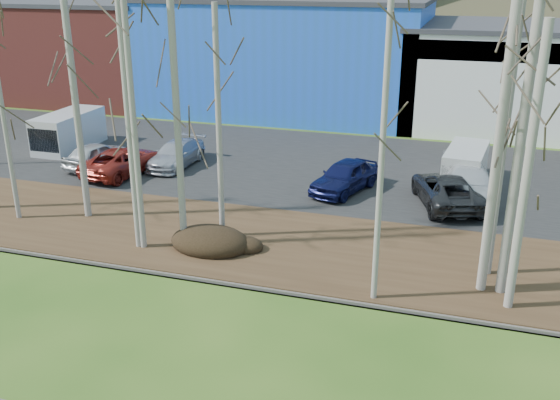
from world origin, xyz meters
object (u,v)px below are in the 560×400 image
(car_3, at_px, (345,176))
(van_white, at_px, (465,167))
(car_1, at_px, (123,161))
(car_2, at_px, (176,154))
(car_4, at_px, (447,190))
(van_grey, at_px, (67,131))
(car_0, at_px, (97,155))
(car_5, at_px, (467,182))

(car_3, bearing_deg, van_white, 44.23)
(car_1, height_order, car_2, car_1)
(car_1, height_order, car_4, car_4)
(car_4, distance_m, van_grey, 22.22)
(car_2, height_order, car_3, car_3)
(car_0, height_order, van_white, van_white)
(car_1, height_order, van_white, van_white)
(van_grey, bearing_deg, car_4, -8.01)
(car_0, height_order, car_3, car_3)
(car_3, distance_m, car_5, 5.68)
(van_white, distance_m, van_grey, 22.69)
(car_2, relative_size, car_4, 0.87)
(car_4, height_order, car_5, car_5)
(car_3, relative_size, car_4, 0.85)
(car_1, bearing_deg, car_2, -125.46)
(car_1, xyz_separation_m, car_4, (16.39, 0.31, 0.03))
(car_0, xyz_separation_m, van_white, (19.04, 2.78, 0.24))
(car_5, bearing_deg, car_0, 174.66)
(car_0, distance_m, van_grey, 4.50)
(car_0, height_order, car_5, car_5)
(car_4, bearing_deg, car_0, -19.25)
(car_3, relative_size, van_white, 1.01)
(car_2, bearing_deg, car_0, -158.70)
(car_4, height_order, van_white, van_white)
(car_5, bearing_deg, van_white, 87.71)
(car_1, height_order, car_3, car_3)
(car_5, bearing_deg, car_3, 179.18)
(van_white, relative_size, van_grey, 0.90)
(car_5, bearing_deg, car_4, -134.62)
(car_5, relative_size, van_grey, 1.14)
(car_3, xyz_separation_m, van_grey, (-17.24, 2.48, 0.31))
(car_2, bearing_deg, car_3, -6.60)
(car_1, xyz_separation_m, car_5, (17.24, 1.45, 0.11))
(car_5, bearing_deg, van_grey, 167.76)
(car_4, xyz_separation_m, van_white, (0.67, 3.12, 0.21))
(car_2, xyz_separation_m, van_grey, (-7.66, 1.15, 0.41))
(car_0, distance_m, car_1, 2.09)
(car_1, distance_m, car_3, 11.63)
(car_1, height_order, car_5, car_5)
(car_4, bearing_deg, car_1, -17.12)
(car_0, xyz_separation_m, car_1, (1.99, -0.64, 0.01))
(car_2, distance_m, car_3, 9.68)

